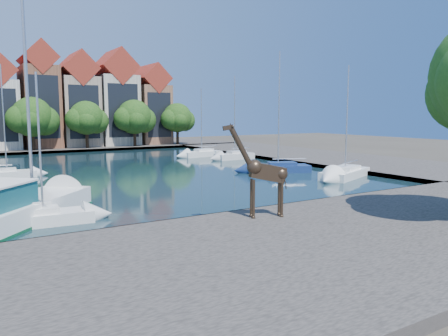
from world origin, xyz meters
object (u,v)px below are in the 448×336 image
(motorsailer, at_px, (16,206))
(sailboat_left_a, at_px, (43,215))
(giraffe_statue, at_px, (263,172))
(sailboat_right_a, at_px, (345,172))

(motorsailer, distance_m, sailboat_left_a, 1.61)
(giraffe_statue, distance_m, motorsailer, 13.52)
(sailboat_left_a, relative_size, sailboat_right_a, 0.79)
(giraffe_statue, relative_size, sailboat_right_a, 0.48)
(motorsailer, xyz_separation_m, sailboat_right_a, (28.23, 2.86, -0.39))
(sailboat_left_a, xyz_separation_m, sailboat_right_a, (27.00, 3.80, 0.06))
(giraffe_statue, height_order, motorsailer, motorsailer)
(motorsailer, bearing_deg, sailboat_left_a, -37.31)
(giraffe_statue, relative_size, motorsailer, 0.40)
(giraffe_statue, distance_m, sailboat_left_a, 12.08)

